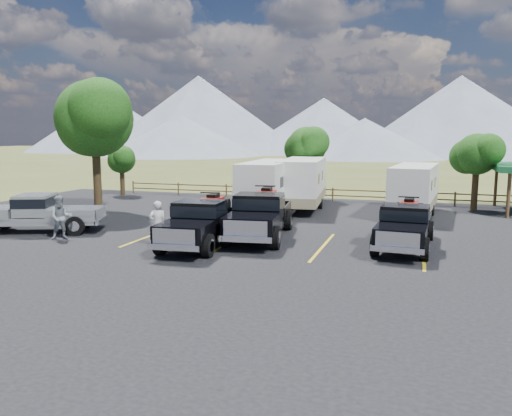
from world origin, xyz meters
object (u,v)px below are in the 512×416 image
(person_a, at_px, (158,224))
(person_b, at_px, (61,218))
(rig_center, at_px, (260,214))
(rig_left, at_px, (202,221))
(trailer_right, at_px, (414,189))
(tree_big_nw, at_px, (94,119))
(trailer_left, at_px, (269,186))
(rig_right, at_px, (405,224))
(trailer_center, at_px, (303,183))
(pickup_silver, at_px, (39,213))

(person_a, xyz_separation_m, person_b, (-4.87, 0.07, 0.01))
(rig_center, xyz_separation_m, person_b, (-8.30, -3.15, -0.10))
(rig_left, height_order, trailer_right, trailer_right)
(tree_big_nw, distance_m, trailer_left, 10.99)
(tree_big_nw, xyz_separation_m, rig_left, (9.56, -6.17, -4.54))
(rig_right, distance_m, person_b, 14.91)
(tree_big_nw, relative_size, rig_left, 1.21)
(trailer_right, xyz_separation_m, person_b, (-14.83, -11.83, -0.54))
(rig_left, bearing_deg, tree_big_nw, 141.51)
(rig_left, xyz_separation_m, rig_center, (1.91, 2.19, 0.07))
(tree_big_nw, height_order, rig_center, tree_big_nw)
(trailer_right, bearing_deg, rig_center, -121.45)
(tree_big_nw, relative_size, trailer_right, 0.93)
(rig_center, bearing_deg, rig_left, -138.72)
(tree_big_nw, distance_m, trailer_center, 13.08)
(rig_right, relative_size, pickup_silver, 0.95)
(rig_center, height_order, person_a, rig_center)
(trailer_left, bearing_deg, rig_right, -44.50)
(rig_right, xyz_separation_m, trailer_right, (0.24, 8.77, 0.56))
(trailer_center, distance_m, person_b, 14.77)
(rig_center, height_order, trailer_center, trailer_center)
(trailer_left, relative_size, person_a, 4.60)
(rig_right, bearing_deg, rig_left, -162.19)
(trailer_left, height_order, person_b, trailer_left)
(trailer_left, bearing_deg, trailer_center, 53.21)
(rig_right, bearing_deg, trailer_right, 91.94)
(rig_right, height_order, pickup_silver, rig_right)
(pickup_silver, distance_m, person_a, 7.07)
(tree_big_nw, relative_size, trailer_left, 0.88)
(rig_center, distance_m, trailer_left, 7.02)
(rig_center, height_order, trailer_right, trailer_right)
(trailer_left, bearing_deg, rig_center, -80.00)
(trailer_right, height_order, person_a, trailer_right)
(rig_center, distance_m, person_a, 4.70)
(rig_center, distance_m, trailer_right, 10.87)
(person_a, height_order, person_b, person_b)
(tree_big_nw, bearing_deg, trailer_center, 24.33)
(trailer_center, distance_m, person_a, 12.80)
(tree_big_nw, height_order, trailer_right, tree_big_nw)
(trailer_right, distance_m, person_b, 18.98)
(trailer_left, relative_size, trailer_right, 1.06)
(trailer_right, bearing_deg, trailer_center, -178.29)
(trailer_left, relative_size, pickup_silver, 1.40)
(person_a, bearing_deg, person_b, -32.77)
(trailer_left, xyz_separation_m, trailer_center, (1.52, 2.30, 0.03))
(tree_big_nw, distance_m, trailer_right, 19.05)
(rig_center, relative_size, person_a, 3.59)
(tree_big_nw, bearing_deg, person_a, -41.79)
(rig_left, distance_m, rig_center, 2.91)
(rig_center, bearing_deg, trailer_right, 45.43)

